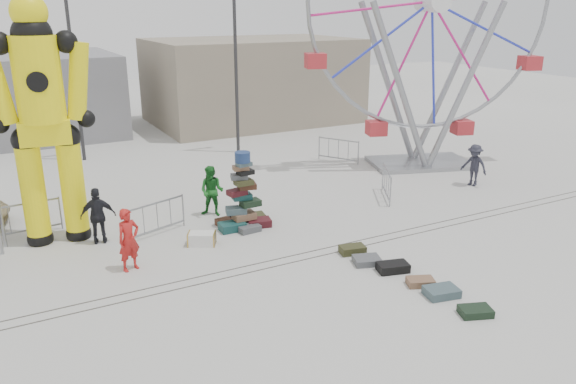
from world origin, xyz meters
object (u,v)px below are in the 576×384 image
lamp_post_right (238,59)px  crash_test_dummy (43,114)px  pedestrian_green (212,191)px  pedestrian_grey (474,165)px  barricade_wheel_back (338,150)px  suitcase_tower (243,206)px  barricade_dummy_c (157,218)px  ferris_wheel (430,24)px  lamp_post_left (75,62)px  barricade_dummy_b (27,219)px  pedestrian_black (98,216)px  steamer_trunk (202,239)px  pedestrian_red (129,240)px  barricade_wheel_front (386,184)px

lamp_post_right → crash_test_dummy: lamp_post_right is taller
pedestrian_green → pedestrian_grey: 10.60m
barricade_wheel_back → pedestrian_green: (-7.64, -3.85, 0.33)m
suitcase_tower → barricade_dummy_c: bearing=171.2°
suitcase_tower → pedestrian_green: suitcase_tower is taller
ferris_wheel → barricade_dummy_c: ferris_wheel is taller
lamp_post_left → barricade_dummy_b: size_ratio=4.00×
barricade_dummy_b → pedestrian_grey: (16.22, -2.77, 0.29)m
barricade_dummy_b → pedestrian_black: (1.88, -1.69, 0.33)m
lamp_post_left → barricade_dummy_c: bearing=-87.5°
pedestrian_black → barricade_dummy_c: bearing=-172.1°
steamer_trunk → pedestrian_red: bearing=-135.1°
ferris_wheel → barricade_dummy_c: bearing=-150.9°
crash_test_dummy → pedestrian_red: bearing=-57.8°
barricade_wheel_back → suitcase_tower: bearing=-84.7°
lamp_post_right → pedestrian_green: size_ratio=4.57×
pedestrian_red → pedestrian_grey: size_ratio=1.05×
pedestrian_grey → crash_test_dummy: bearing=-113.9°
lamp_post_right → crash_test_dummy: size_ratio=1.07×
pedestrian_green → pedestrian_grey: size_ratio=1.04×
steamer_trunk → pedestrian_grey: 11.69m
pedestrian_black → pedestrian_grey: bearing=-171.0°
suitcase_tower → crash_test_dummy: 6.55m
steamer_trunk → barricade_wheel_front: bearing=34.8°
lamp_post_left → pedestrian_red: (-0.88, -12.69, -3.60)m
lamp_post_right → pedestrian_green: 9.64m
ferris_wheel → pedestrian_black: bearing=-152.8°
pedestrian_green → barricade_dummy_b: bearing=-150.4°
suitcase_tower → barricade_dummy_b: size_ratio=1.26×
lamp_post_right → barricade_dummy_c: lamp_post_right is taller
barricade_wheel_back → barricade_wheel_front: bearing=-44.5°
ferris_wheel → steamer_trunk: 13.83m
barricade_dummy_b → barricade_dummy_c: bearing=-31.9°
ferris_wheel → pedestrian_black: 15.63m
lamp_post_right → suitcase_tower: 10.68m
pedestrian_grey → steamer_trunk: bearing=-104.5°
steamer_trunk → barricade_wheel_back: bearing=62.6°
ferris_wheel → barricade_wheel_front: (-4.23, -3.00, -5.60)m
barricade_wheel_back → crash_test_dummy: bearing=-105.0°
lamp_post_left → lamp_post_right: bearing=-15.9°
barricade_wheel_back → pedestrian_grey: bearing=-4.4°
steamer_trunk → pedestrian_red: 2.49m
steamer_trunk → barricade_dummy_c: barricade_dummy_c is taller
suitcase_tower → ferris_wheel: ferris_wheel is taller
crash_test_dummy → pedestrian_grey: crash_test_dummy is taller
ferris_wheel → barricade_dummy_c: size_ratio=6.25×
suitcase_tower → crash_test_dummy: size_ratio=0.34×
steamer_trunk → barricade_wheel_back: (8.83, 6.07, 0.36)m
barricade_dummy_c → pedestrian_grey: (12.60, -0.92, 0.29)m
lamp_post_left → barricade_dummy_c: lamp_post_left is taller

